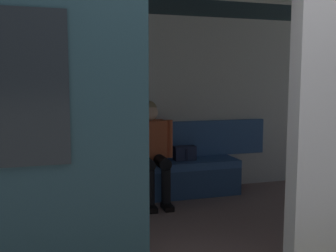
% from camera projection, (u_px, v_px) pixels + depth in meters
% --- Properties ---
extents(train_car, '(6.40, 2.78, 2.30)m').
position_uv_depth(train_car, '(158.00, 65.00, 3.39)').
color(train_car, silver).
rests_on(train_car, ground_plane).
extents(bench_seat, '(2.48, 0.44, 0.43)m').
position_uv_depth(bench_seat, '(139.00, 173.00, 4.54)').
color(bench_seat, '#38609E').
rests_on(bench_seat, ground_plane).
extents(person_seated, '(0.55, 0.67, 1.16)m').
position_uv_depth(person_seated, '(151.00, 145.00, 4.49)').
color(person_seated, '#CC5933').
rests_on(person_seated, ground_plane).
extents(handbag, '(0.26, 0.15, 0.17)m').
position_uv_depth(handbag, '(185.00, 153.00, 4.75)').
color(handbag, '#262D4C').
rests_on(handbag, bench_seat).
extents(book, '(0.19, 0.25, 0.03)m').
position_uv_depth(book, '(116.00, 164.00, 4.46)').
color(book, '#B22D2D').
rests_on(book, bench_seat).
extents(grab_pole_door, '(0.04, 0.04, 2.16)m').
position_uv_depth(grab_pole_door, '(136.00, 126.00, 2.69)').
color(grab_pole_door, silver).
rests_on(grab_pole_door, ground_plane).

